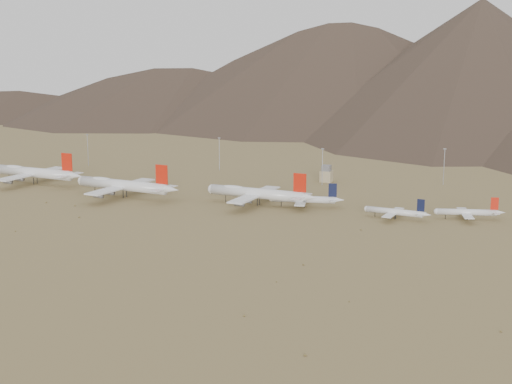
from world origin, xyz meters
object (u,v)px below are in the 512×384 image
at_px(widebody_west, 34,172).
at_px(widebody_centre, 123,185).
at_px(widebody_east, 257,193).
at_px(control_tower, 326,174).
at_px(narrowbody_b, 396,212).
at_px(narrowbody_a, 305,199).

relative_size(widebody_west, widebody_centre, 1.02).
height_order(widebody_east, control_tower, widebody_east).
xyz_separation_m(widebody_east, narrowbody_b, (84.78, -5.93, -3.36)).
relative_size(widebody_centre, control_tower, 6.50).
relative_size(widebody_east, narrowbody_a, 1.62).
bearing_deg(narrowbody_b, control_tower, 131.07).
height_order(widebody_east, narrowbody_a, widebody_east).
height_order(widebody_centre, control_tower, widebody_centre).
height_order(widebody_west, narrowbody_b, widebody_west).
bearing_deg(widebody_east, control_tower, 82.72).
bearing_deg(widebody_centre, widebody_west, 173.71).
distance_m(widebody_east, narrowbody_b, 85.06).
relative_size(widebody_west, narrowbody_b, 2.08).
distance_m(widebody_centre, narrowbody_b, 172.64).
height_order(widebody_west, control_tower, widebody_west).
xyz_separation_m(narrowbody_a, narrowbody_b, (56.07, -11.03, -0.77)).
xyz_separation_m(widebody_west, widebody_east, (171.07, -9.68, -0.68)).
relative_size(widebody_west, narrowbody_a, 1.77).
bearing_deg(narrowbody_a, widebody_west, 166.98).
xyz_separation_m(widebody_centre, widebody_east, (87.79, 8.68, -0.55)).
bearing_deg(widebody_west, widebody_east, 1.81).
bearing_deg(narrowbody_b, narrowbody_a, 175.25).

